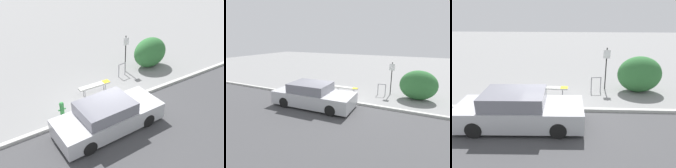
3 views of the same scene
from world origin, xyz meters
TOP-DOWN VIEW (x-y plane):
  - ground_plane at (0.00, 0.00)m, footprint 60.00×60.00m
  - road_strip at (0.00, -5.15)m, footprint 60.00×10.00m
  - curb at (0.00, 0.00)m, footprint 60.00×0.20m
  - bench at (0.02, 1.47)m, footprint 1.76×0.37m
  - bike_rack at (2.36, 2.31)m, footprint 0.55×0.12m
  - sign_post at (2.89, 2.72)m, footprint 0.36×0.08m
  - fire_hydrant at (-2.22, 0.58)m, footprint 0.36×0.22m
  - shrub_hedge at (4.63, 2.48)m, footprint 2.29×1.44m
  - parked_car_near at (-0.89, -1.32)m, footprint 4.79×1.98m

SIDE VIEW (x-z plane):
  - ground_plane at x=0.00m, z-range 0.00..0.00m
  - road_strip at x=0.00m, z-range 0.00..0.01m
  - curb at x=0.00m, z-range 0.00..0.13m
  - fire_hydrant at x=-2.22m, z-range 0.03..0.79m
  - bench at x=0.02m, z-range 0.21..0.76m
  - bike_rack at x=2.36m, z-range 0.09..0.91m
  - parked_car_near at x=-0.89m, z-range -0.06..1.34m
  - shrub_hedge at x=4.63m, z-range 0.00..1.91m
  - sign_post at x=2.89m, z-range 0.23..2.53m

